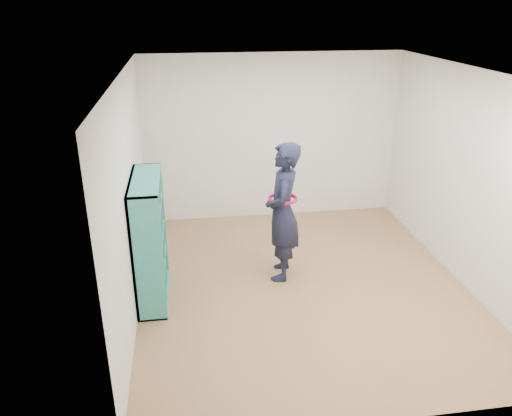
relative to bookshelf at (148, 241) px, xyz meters
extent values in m
plane|color=#966B44|center=(1.85, -0.04, -0.73)|extent=(4.50, 4.50, 0.00)
plane|color=white|center=(1.85, -0.04, 1.87)|extent=(4.50, 4.50, 0.00)
cube|color=silver|center=(-0.15, -0.04, 0.57)|extent=(0.02, 4.50, 2.60)
cube|color=silver|center=(3.85, -0.04, 0.57)|extent=(0.02, 4.50, 2.60)
cube|color=silver|center=(1.85, 2.21, 0.57)|extent=(4.00, 0.02, 2.60)
cube|color=silver|center=(1.85, -2.29, 0.57)|extent=(4.00, 0.02, 2.60)
cube|color=teal|center=(0.03, -0.54, 0.02)|extent=(0.33, 0.02, 1.49)
cube|color=teal|center=(0.03, 0.56, 0.02)|extent=(0.33, 0.02, 1.49)
cube|color=teal|center=(0.03, 0.01, -0.72)|extent=(0.33, 1.12, 0.02)
cube|color=teal|center=(0.03, 0.01, 0.75)|extent=(0.33, 1.12, 0.02)
cube|color=teal|center=(-0.13, 0.01, 0.02)|extent=(0.02, 1.12, 1.49)
cube|color=teal|center=(0.03, -0.17, 0.02)|extent=(0.30, 0.02, 1.44)
cube|color=teal|center=(0.03, 0.19, 0.02)|extent=(0.30, 0.02, 1.44)
cube|color=teal|center=(0.03, 0.01, -0.34)|extent=(0.30, 1.07, 0.02)
cube|color=teal|center=(0.03, 0.01, 0.02)|extent=(0.30, 1.07, 0.02)
cube|color=teal|center=(0.03, 0.01, 0.38)|extent=(0.30, 1.07, 0.02)
cube|color=beige|center=(0.04, -0.35, -0.65)|extent=(0.20, 0.13, 0.08)
cube|color=black|center=(0.05, -0.40, -0.21)|extent=(0.17, 0.15, 0.25)
cube|color=maroon|center=(0.05, -0.40, 0.15)|extent=(0.17, 0.15, 0.24)
cube|color=silver|center=(0.04, -0.35, 0.43)|extent=(0.20, 0.13, 0.08)
cube|color=navy|center=(0.05, -0.05, -0.56)|extent=(0.17, 0.15, 0.26)
cube|color=brown|center=(0.05, -0.05, -0.22)|extent=(0.17, 0.15, 0.23)
cube|color=#BFB28C|center=(0.04, 0.00, 0.07)|extent=(0.20, 0.13, 0.08)
cube|color=#26594C|center=(0.05, -0.05, 0.50)|extent=(0.17, 0.15, 0.21)
cube|color=beige|center=(0.05, 0.31, -0.59)|extent=(0.17, 0.15, 0.20)
cube|color=black|center=(0.04, 0.36, -0.29)|extent=(0.20, 0.13, 0.08)
cube|color=maroon|center=(0.05, 0.31, 0.13)|extent=(0.17, 0.15, 0.19)
cube|color=silver|center=(0.05, 0.31, 0.53)|extent=(0.17, 0.15, 0.28)
imported|color=black|center=(1.64, 0.24, 0.16)|extent=(0.56, 0.73, 1.77)
torus|color=#B50D3B|center=(1.64, 0.24, 0.34)|extent=(0.44, 0.44, 0.04)
cube|color=silver|center=(1.50, 0.36, 0.28)|extent=(0.02, 0.10, 0.14)
cube|color=black|center=(1.50, 0.36, 0.28)|extent=(0.02, 0.09, 0.14)
camera|label=1|loc=(0.49, -5.30, 2.60)|focal=35.00mm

